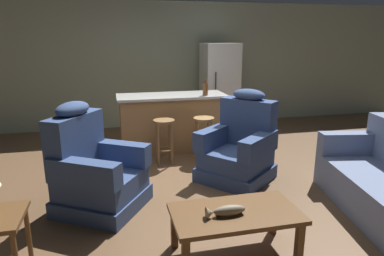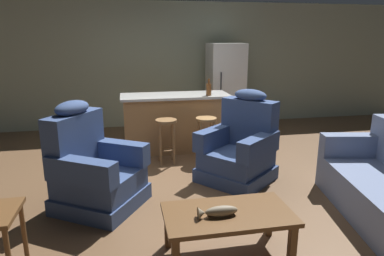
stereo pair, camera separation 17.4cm
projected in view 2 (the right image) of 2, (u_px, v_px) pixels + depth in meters
ground_plane at (191, 180)px, 4.64m from camera, size 12.00×12.00×0.00m
back_wall at (163, 65)px, 7.27m from camera, size 12.00×0.05×2.60m
coffee_table at (228, 218)px, 2.93m from camera, size 1.10×0.60×0.42m
fish_figurine at (218, 212)px, 2.84m from camera, size 0.34×0.10×0.10m
recliner_near_lamp at (93, 170)px, 3.83m from camera, size 1.16×1.16×1.20m
recliner_near_island at (240, 149)px, 4.58m from camera, size 1.18×1.18×1.20m
kitchen_island at (176, 122)px, 5.80m from camera, size 1.80×0.70×0.95m
bar_stool_left at (166, 133)px, 5.16m from camera, size 0.32×0.32×0.68m
bar_stool_right at (206, 131)px, 5.27m from camera, size 0.32×0.32×0.68m
refrigerator at (225, 87)px, 7.06m from camera, size 0.70×0.69×1.76m
bottle_tall_green at (209, 89)px, 5.57m from camera, size 0.09×0.09×0.27m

